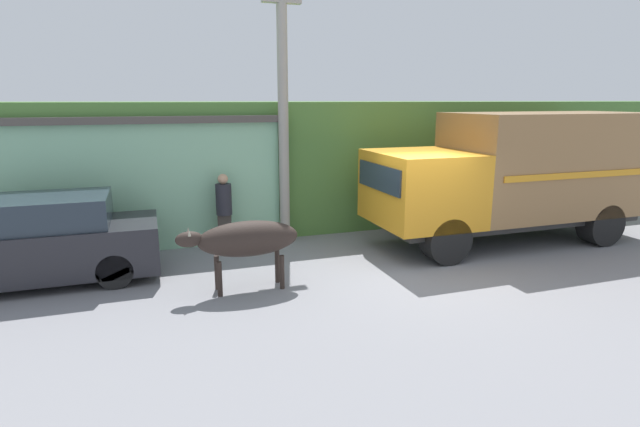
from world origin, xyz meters
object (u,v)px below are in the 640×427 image
Objects in this scene: cargo_truck at (519,173)px; utility_pole at (283,106)px; brown_cow at (246,239)px; pedestrian_on_hill at (224,208)px; parked_suv at (41,242)px.

cargo_truck is 5.89m from utility_pole.
brown_cow is at bearing -117.36° from utility_pole.
brown_cow is 2.74m from pedestrian_on_hill.
pedestrian_on_hill is at bearing -173.27° from utility_pole.
cargo_truck is 6.99m from brown_cow.
utility_pole is at bearing -161.98° from pedestrian_on_hill.
utility_pole is (-5.36, 1.86, 1.57)m from cargo_truck.
cargo_truck reaches higher than brown_cow.
utility_pole is at bearing 16.61° from parked_suv.
brown_cow is 0.52× the size of parked_suv.
cargo_truck is 7.10m from pedestrian_on_hill.
parked_suv is 0.67× the size of utility_pole.
utility_pole is at bearing 49.39° from brown_cow.
pedestrian_on_hill reaches higher than parked_suv.
utility_pole reaches higher than cargo_truck.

